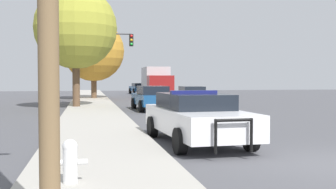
{
  "coord_description": "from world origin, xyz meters",
  "views": [
    {
      "loc": [
        -5.41,
        -8.03,
        1.85
      ],
      "look_at": [
        -0.35,
        18.25,
        0.82
      ],
      "focal_mm": 45.0,
      "sensor_mm": 36.0,
      "label": 1
    }
  ],
  "objects_px": {
    "car_background_midblock": "(152,97)",
    "car_background_oncoming": "(192,95)",
    "police_car": "(196,117)",
    "fire_hydrant": "(70,160)",
    "traffic_light": "(101,52)",
    "tree_sidewalk_far": "(94,51)",
    "tree_sidewalk_mid": "(76,28)",
    "car_background_distant": "(139,88)",
    "box_truck": "(156,81)"
  },
  "relations": [
    {
      "from": "box_truck",
      "to": "car_background_distant",
      "type": "bearing_deg",
      "value": -78.89
    },
    {
      "from": "car_background_distant",
      "to": "tree_sidewalk_mid",
      "type": "bearing_deg",
      "value": -110.44
    },
    {
      "from": "traffic_light",
      "to": "box_truck",
      "type": "bearing_deg",
      "value": 63.2
    },
    {
      "from": "traffic_light",
      "to": "tree_sidewalk_mid",
      "type": "distance_m",
      "value": 5.3
    },
    {
      "from": "fire_hydrant",
      "to": "car_background_oncoming",
      "type": "distance_m",
      "value": 22.98
    },
    {
      "from": "box_truck",
      "to": "fire_hydrant",
      "type": "bearing_deg",
      "value": 80.07
    },
    {
      "from": "police_car",
      "to": "tree_sidewalk_far",
      "type": "distance_m",
      "value": 26.14
    },
    {
      "from": "tree_sidewalk_far",
      "to": "tree_sidewalk_mid",
      "type": "relative_size",
      "value": 0.93
    },
    {
      "from": "car_background_midblock",
      "to": "box_truck",
      "type": "relative_size",
      "value": 0.59
    },
    {
      "from": "traffic_light",
      "to": "box_truck",
      "type": "xyz_separation_m",
      "value": [
        6.07,
        12.02,
        -2.17
      ]
    },
    {
      "from": "car_background_midblock",
      "to": "car_background_oncoming",
      "type": "bearing_deg",
      "value": 50.64
    },
    {
      "from": "traffic_light",
      "to": "tree_sidewalk_mid",
      "type": "relative_size",
      "value": 0.7
    },
    {
      "from": "car_background_midblock",
      "to": "tree_sidewalk_far",
      "type": "bearing_deg",
      "value": 100.81
    },
    {
      "from": "tree_sidewalk_far",
      "to": "car_background_midblock",
      "type": "bearing_deg",
      "value": -76.98
    },
    {
      "from": "traffic_light",
      "to": "car_background_distant",
      "type": "height_order",
      "value": "traffic_light"
    },
    {
      "from": "box_truck",
      "to": "tree_sidewalk_mid",
      "type": "xyz_separation_m",
      "value": [
        -7.73,
        -16.92,
        3.3
      ]
    },
    {
      "from": "car_background_midblock",
      "to": "tree_sidewalk_far",
      "type": "distance_m",
      "value": 14.15
    },
    {
      "from": "fire_hydrant",
      "to": "traffic_light",
      "type": "relative_size",
      "value": 0.14
    },
    {
      "from": "police_car",
      "to": "car_background_distant",
      "type": "xyz_separation_m",
      "value": [
        3.01,
        37.77,
        -0.05
      ]
    },
    {
      "from": "car_background_oncoming",
      "to": "car_background_distant",
      "type": "bearing_deg",
      "value": -84.79
    },
    {
      "from": "traffic_light",
      "to": "police_car",
      "type": "bearing_deg",
      "value": -84.1
    },
    {
      "from": "traffic_light",
      "to": "box_truck",
      "type": "distance_m",
      "value": 13.64
    },
    {
      "from": "car_background_midblock",
      "to": "car_background_oncoming",
      "type": "relative_size",
      "value": 0.97
    },
    {
      "from": "police_car",
      "to": "traffic_light",
      "type": "distance_m",
      "value": 20.02
    },
    {
      "from": "police_car",
      "to": "box_truck",
      "type": "xyz_separation_m",
      "value": [
        4.04,
        31.7,
        0.86
      ]
    },
    {
      "from": "car_background_distant",
      "to": "tree_sidewalk_mid",
      "type": "distance_m",
      "value": 24.32
    },
    {
      "from": "car_background_midblock",
      "to": "car_background_oncoming",
      "type": "height_order",
      "value": "car_background_midblock"
    },
    {
      "from": "traffic_light",
      "to": "car_background_oncoming",
      "type": "xyz_separation_m",
      "value": [
        6.27,
        -2.5,
        -3.09
      ]
    },
    {
      "from": "tree_sidewalk_far",
      "to": "car_background_oncoming",
      "type": "bearing_deg",
      "value": -52.18
    },
    {
      "from": "box_truck",
      "to": "car_background_midblock",
      "type": "bearing_deg",
      "value": 81.54
    },
    {
      "from": "car_background_distant",
      "to": "fire_hydrant",
      "type": "bearing_deg",
      "value": -102.7
    },
    {
      "from": "police_car",
      "to": "fire_hydrant",
      "type": "relative_size",
      "value": 7.25
    },
    {
      "from": "tree_sidewalk_far",
      "to": "tree_sidewalk_mid",
      "type": "distance_m",
      "value": 11.11
    },
    {
      "from": "police_car",
      "to": "car_background_oncoming",
      "type": "height_order",
      "value": "police_car"
    },
    {
      "from": "fire_hydrant",
      "to": "car_background_oncoming",
      "type": "xyz_separation_m",
      "value": [
        7.55,
        21.71,
        0.19
      ]
    },
    {
      "from": "car_background_distant",
      "to": "car_background_midblock",
      "type": "distance_m",
      "value": 25.44
    },
    {
      "from": "car_background_midblock",
      "to": "box_truck",
      "type": "distance_m",
      "value": 19.58
    },
    {
      "from": "fire_hydrant",
      "to": "car_background_midblock",
      "type": "distance_m",
      "value": 17.42
    },
    {
      "from": "car_background_oncoming",
      "to": "tree_sidewalk_mid",
      "type": "xyz_separation_m",
      "value": [
        -7.93,
        -2.41,
        4.22
      ]
    },
    {
      "from": "traffic_light",
      "to": "car_background_oncoming",
      "type": "bearing_deg",
      "value": -21.75
    },
    {
      "from": "car_background_distant",
      "to": "tree_sidewalk_mid",
      "type": "xyz_separation_m",
      "value": [
        -6.7,
        -22.99,
        4.22
      ]
    },
    {
      "from": "car_background_distant",
      "to": "car_background_midblock",
      "type": "bearing_deg",
      "value": -99.54
    },
    {
      "from": "police_car",
      "to": "tree_sidewalk_far",
      "type": "bearing_deg",
      "value": -88.24
    },
    {
      "from": "car_background_distant",
      "to": "car_background_oncoming",
      "type": "xyz_separation_m",
      "value": [
        1.22,
        -20.59,
        -0.0
      ]
    },
    {
      "from": "police_car",
      "to": "car_background_midblock",
      "type": "distance_m",
      "value": 12.45
    },
    {
      "from": "traffic_light",
      "to": "car_background_midblock",
      "type": "bearing_deg",
      "value": -69.75
    },
    {
      "from": "car_background_midblock",
      "to": "tree_sidewalk_mid",
      "type": "distance_m",
      "value": 6.45
    },
    {
      "from": "car_background_oncoming",
      "to": "tree_sidewalk_mid",
      "type": "bearing_deg",
      "value": 18.71
    },
    {
      "from": "traffic_light",
      "to": "box_truck",
      "type": "relative_size",
      "value": 0.67
    },
    {
      "from": "fire_hydrant",
      "to": "tree_sidewalk_far",
      "type": "relative_size",
      "value": 0.11
    }
  ]
}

